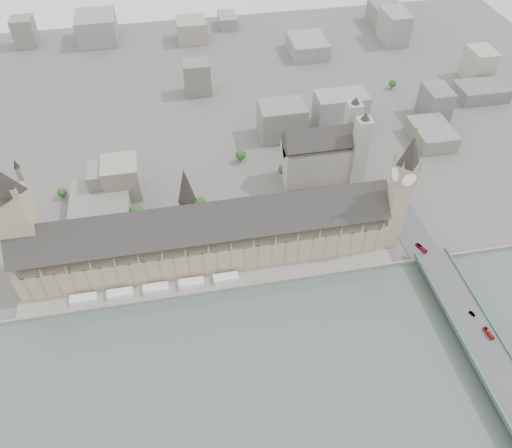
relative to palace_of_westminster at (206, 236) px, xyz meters
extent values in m
plane|color=#595651|center=(0.00, -19.70, -22.71)|extent=(900.00, 900.00, 0.00)
cube|color=slate|center=(0.00, -34.70, -21.21)|extent=(600.00, 1.50, 3.00)
cube|color=slate|center=(0.00, -27.20, -21.71)|extent=(270.00, 15.00, 2.00)
cube|color=white|center=(-90.00, -26.70, -18.71)|extent=(18.00, 7.00, 4.00)
cube|color=white|center=(-65.00, -26.70, -18.71)|extent=(18.00, 7.00, 4.00)
cube|color=white|center=(-40.00, -26.70, -18.71)|extent=(18.00, 7.00, 4.00)
cube|color=white|center=(-15.00, -26.70, -18.71)|extent=(18.00, 7.00, 4.00)
cube|color=white|center=(10.00, -26.70, -18.71)|extent=(18.00, 7.00, 4.00)
cube|color=tan|center=(0.00, 0.30, -10.21)|extent=(265.00, 40.00, 25.00)
cube|color=#2C2927|center=(0.00, 0.30, 12.37)|extent=(265.00, 40.73, 40.73)
cube|color=tan|center=(138.00, -11.70, 8.29)|extent=(12.00, 12.00, 62.00)
cube|color=#83715A|center=(138.00, -11.70, 47.29)|extent=(14.00, 14.00, 16.00)
cylinder|color=white|center=(145.20, -11.70, 47.29)|extent=(0.60, 10.00, 10.00)
cylinder|color=white|center=(130.80, -11.70, 47.29)|extent=(0.60, 10.00, 10.00)
cylinder|color=white|center=(138.00, -4.50, 47.29)|extent=(10.00, 0.60, 10.00)
cylinder|color=white|center=(138.00, -18.90, 47.29)|extent=(10.00, 0.60, 10.00)
cone|color=#2B2622|center=(138.00, -11.70, 66.29)|extent=(17.00, 17.00, 22.00)
cylinder|color=gold|center=(138.00, -11.70, 80.29)|extent=(1.00, 1.00, 6.00)
sphere|color=gold|center=(138.00, -11.70, 83.79)|extent=(2.00, 2.00, 2.00)
cone|color=#83715A|center=(144.50, -5.20, 59.29)|extent=(2.40, 2.40, 8.00)
cone|color=#83715A|center=(131.50, -5.20, 59.29)|extent=(2.40, 2.40, 8.00)
cone|color=#83715A|center=(144.50, -18.20, 59.29)|extent=(2.40, 2.40, 8.00)
cone|color=#83715A|center=(131.50, -18.20, 59.29)|extent=(2.40, 2.40, 8.00)
cube|color=tan|center=(-122.00, 6.30, 17.29)|extent=(23.00, 23.00, 80.00)
cylinder|color=#83715A|center=(-10.00, 6.30, 20.29)|extent=(12.00, 12.00, 20.00)
cone|color=#2B2622|center=(-10.00, 6.30, 44.29)|extent=(13.00, 13.00, 28.00)
cube|color=#474749|center=(162.00, -107.20, -17.58)|extent=(25.00, 325.00, 10.25)
cube|color=gray|center=(105.00, 75.30, -5.71)|extent=(60.00, 28.00, 34.00)
cube|color=#2C2927|center=(105.00, 75.30, 16.29)|extent=(60.00, 28.28, 28.28)
cube|color=gray|center=(137.00, 87.30, 9.29)|extent=(12.00, 12.00, 64.00)
cube|color=gray|center=(137.00, 63.30, 9.29)|extent=(12.00, 12.00, 64.00)
imported|color=maroon|center=(155.63, -31.51, -11.01)|extent=(6.36, 10.49, 2.89)
imported|color=#B31E16|center=(167.95, -107.89, -11.14)|extent=(3.09, 9.60, 2.63)
imported|color=gray|center=(165.12, -91.77, -11.73)|extent=(3.06, 4.65, 1.45)
imported|color=gray|center=(167.94, 32.90, -11.81)|extent=(2.31, 4.65, 1.30)
camera|label=1|loc=(-10.05, -251.03, 264.14)|focal=35.00mm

